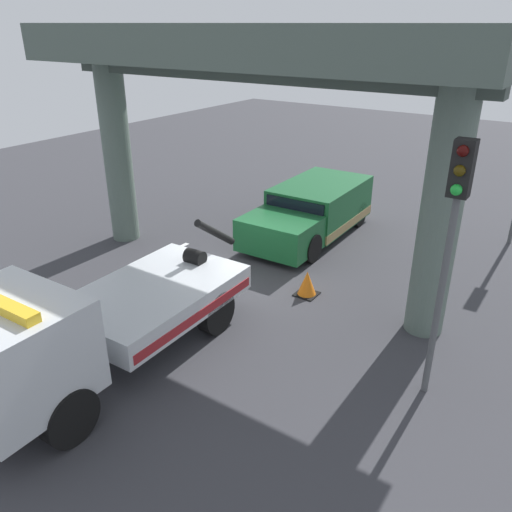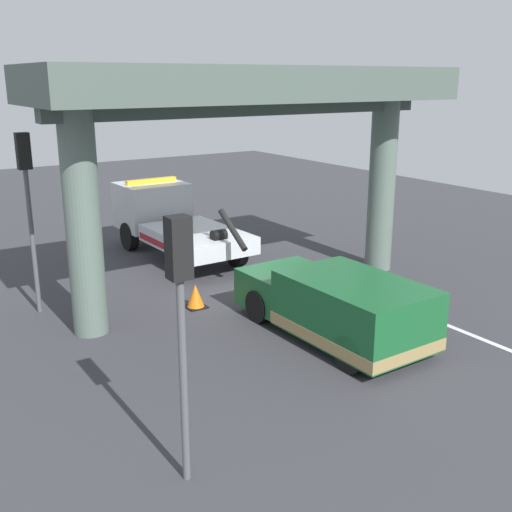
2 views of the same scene
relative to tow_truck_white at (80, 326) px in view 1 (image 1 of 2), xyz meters
The scene contains 8 objects.
ground_plane 4.99m from the tow_truck_white, behind, with size 60.00×40.00×0.10m, color #38383D.
lane_stripe_west 11.26m from the tow_truck_white, 165.29° to the right, with size 2.60×0.16×0.01m, color silver.
lane_stripe_mid 5.73m from the tow_truck_white, 149.52° to the right, with size 2.60×0.16×0.01m, color silver.
tow_truck_white is the anchor object (origin of this frame).
towed_van_green 8.97m from the tow_truck_white, behind, with size 5.23×2.30×1.58m.
overpass_structure 6.79m from the tow_truck_white, behind, with size 3.60×11.55×6.26m.
traffic_light_far 6.75m from the tow_truck_white, 121.25° to the left, with size 0.39×0.32×4.69m.
traffic_cone_orange 5.70m from the tow_truck_white, 160.93° to the left, with size 0.54×0.54×0.65m.
Camera 1 is at (9.60, 7.15, 6.27)m, focal length 35.76 mm.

